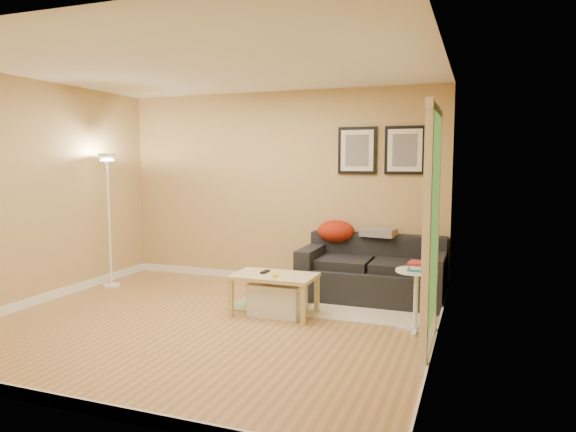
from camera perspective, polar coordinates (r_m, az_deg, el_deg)
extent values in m
plane|color=#B1824C|center=(5.52, -8.62, -11.58)|extent=(4.50, 4.50, 0.00)
plane|color=white|center=(5.35, -9.08, 16.05)|extent=(4.50, 4.50, 0.00)
plane|color=tan|center=(7.09, -0.94, 3.09)|extent=(4.50, 0.00, 4.50)
plane|color=tan|center=(3.67, -24.23, -0.20)|extent=(4.50, 0.00, 4.50)
plane|color=tan|center=(6.67, -26.01, 2.30)|extent=(0.00, 4.00, 4.00)
plane|color=tan|center=(4.62, 16.33, 1.27)|extent=(0.00, 4.00, 4.00)
cube|color=white|center=(7.25, -0.95, -6.83)|extent=(4.50, 0.02, 0.10)
cube|color=white|center=(4.00, -23.31, -18.30)|extent=(4.50, 0.02, 0.10)
cube|color=white|center=(6.84, -25.46, -8.20)|extent=(0.02, 4.00, 0.10)
cube|color=white|center=(4.88, 15.77, -13.51)|extent=(0.02, 4.00, 0.10)
cube|color=beige|center=(5.91, 8.42, -10.32)|extent=(1.25, 0.85, 0.01)
cube|color=#668C4C|center=(6.05, -2.91, -9.87)|extent=(0.70, 0.50, 0.01)
cube|color=black|center=(5.74, -2.54, -6.14)|extent=(0.05, 0.16, 0.02)
cylinder|color=yellow|center=(5.52, -1.44, -6.57)|extent=(0.07, 0.07, 0.03)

